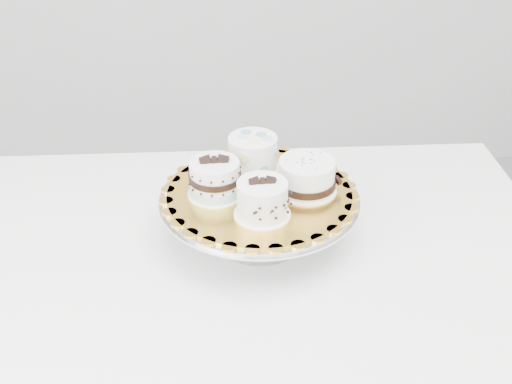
{
  "coord_description": "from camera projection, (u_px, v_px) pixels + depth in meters",
  "views": [
    {
      "loc": [
        -0.07,
        -0.72,
        1.5
      ],
      "look_at": [
        0.08,
        0.26,
        0.87
      ],
      "focal_mm": 45.0,
      "sensor_mm": 36.0,
      "label": 1
    }
  ],
  "objects": [
    {
      "name": "cake_swirl",
      "position": [
        262.0,
        200.0,
        1.12
      ],
      "size": [
        0.1,
        0.1,
        0.08
      ],
      "rotation": [
        0.0,
        0.0,
        -0.03
      ],
      "color": "white",
      "rests_on": "cake_board"
    },
    {
      "name": "cake_dots",
      "position": [
        253.0,
        153.0,
        1.25
      ],
      "size": [
        0.12,
        0.12,
        0.07
      ],
      "rotation": [
        0.0,
        0.0,
        -0.06
      ],
      "color": "white",
      "rests_on": "cake_board"
    },
    {
      "name": "cake_board",
      "position": [
        259.0,
        193.0,
        1.2
      ],
      "size": [
        0.45,
        0.45,
        0.01
      ],
      "primitive_type": "cylinder",
      "rotation": [
        0.0,
        0.0,
        0.4
      ],
      "color": "gold",
      "rests_on": "cake_stand"
    },
    {
      "name": "table",
      "position": [
        251.0,
        281.0,
        1.27
      ],
      "size": [
        1.27,
        0.91,
        0.75
      ],
      "rotation": [
        0.0,
        0.0,
        -0.1
      ],
      "color": "white",
      "rests_on": "floor"
    },
    {
      "name": "cake_stand",
      "position": [
        259.0,
        209.0,
        1.22
      ],
      "size": [
        0.38,
        0.38,
        0.1
      ],
      "color": "gray",
      "rests_on": "table"
    },
    {
      "name": "cake_banded",
      "position": [
        215.0,
        179.0,
        1.18
      ],
      "size": [
        0.1,
        0.1,
        0.08
      ],
      "rotation": [
        0.0,
        0.0,
        -0.05
      ],
      "color": "white",
      "rests_on": "cake_board"
    },
    {
      "name": "cake_ribbon",
      "position": [
        307.0,
        176.0,
        1.19
      ],
      "size": [
        0.14,
        0.14,
        0.06
      ],
      "rotation": [
        0.0,
        0.0,
        0.39
      ],
      "color": "white",
      "rests_on": "cake_board"
    }
  ]
}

